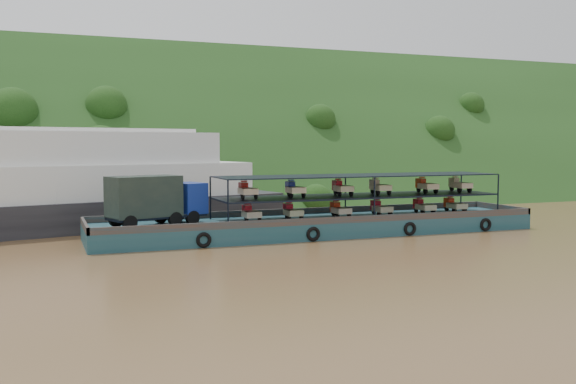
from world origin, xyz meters
name	(u,v)px	position (x,y,z in m)	size (l,w,h in m)	color
ground	(327,236)	(0.00, 0.00, 0.00)	(160.00, 160.00, 0.00)	brown
hillside	(210,199)	(0.00, 36.00, 0.00)	(140.00, 28.00, 28.00)	#193413
cargo_barge	(304,219)	(-1.32, 1.27, 1.18)	(35.00, 7.18, 4.76)	#144048
passenger_ferry	(40,186)	(-20.27, 11.62, 3.59)	(42.14, 19.55, 8.28)	black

